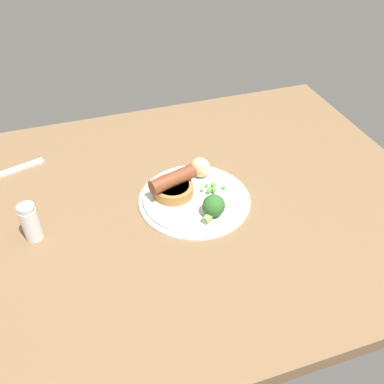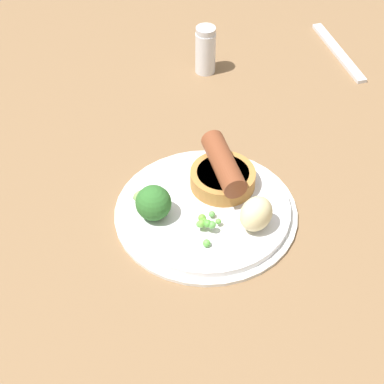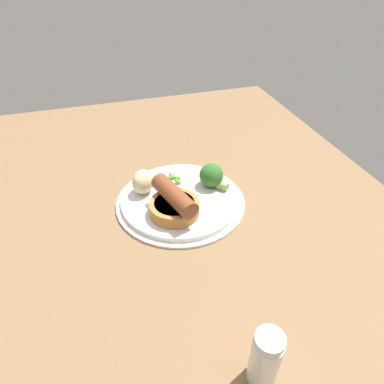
{
  "view_description": "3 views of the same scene",
  "coord_description": "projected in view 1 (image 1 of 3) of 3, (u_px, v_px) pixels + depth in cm",
  "views": [
    {
      "loc": [
        -16.34,
        -64.25,
        61.63
      ],
      "look_at": [
        4.59,
        -1.26,
        6.0
      ],
      "focal_mm": 40.0,
      "sensor_mm": 36.0,
      "label": 1
    },
    {
      "loc": [
        61.35,
        -1.14,
        62.48
      ],
      "look_at": [
        4.39,
        -2.52,
        5.96
      ],
      "focal_mm": 60.0,
      "sensor_mm": 36.0,
      "label": 2
    },
    {
      "loc": [
        -41.46,
        11.37,
        42.41
      ],
      "look_at": [
        3.64,
        -2.4,
        6.29
      ],
      "focal_mm": 32.0,
      "sensor_mm": 36.0,
      "label": 3
    }
  ],
  "objects": [
    {
      "name": "fork",
      "position": [
        4.0,
        174.0,
        0.96
      ],
      "size": [
        17.67,
        6.84,
        0.6
      ],
      "primitive_type": "cube",
      "rotation": [
        0.0,
        0.0,
        0.3
      ],
      "color": "silver",
      "rests_on": "dining_table"
    },
    {
      "name": "dinner_plate",
      "position": [
        194.0,
        199.0,
        0.89
      ],
      "size": [
        23.21,
        23.21,
        1.4
      ],
      "color": "silver",
      "rests_on": "dining_table"
    },
    {
      "name": "sausage_pudding",
      "position": [
        173.0,
        186.0,
        0.87
      ],
      "size": [
        10.35,
        8.44,
        5.23
      ],
      "rotation": [
        0.0,
        0.0,
        0.3
      ],
      "color": "#AD7538",
      "rests_on": "dinner_plate"
    },
    {
      "name": "dining_table",
      "position": [
        169.0,
        209.0,
        0.89
      ],
      "size": [
        110.0,
        80.0,
        3.0
      ],
      "primitive_type": "cube",
      "color": "brown",
      "rests_on": "ground"
    },
    {
      "name": "potato_chunk_2",
      "position": [
        200.0,
        167.0,
        0.92
      ],
      "size": [
        5.68,
        5.63,
        4.53
      ],
      "primitive_type": "ellipsoid",
      "rotation": [
        0.0,
        0.0,
        5.55
      ],
      "color": "beige",
      "rests_on": "dinner_plate"
    },
    {
      "name": "salt_shaker",
      "position": [
        30.0,
        222.0,
        0.79
      ],
      "size": [
        3.27,
        3.27,
        7.89
      ],
      "color": "silver",
      "rests_on": "dining_table"
    },
    {
      "name": "pea_pile",
      "position": [
        213.0,
        188.0,
        0.89
      ],
      "size": [
        5.54,
        3.07,
        1.91
      ],
      "color": "#62A747",
      "rests_on": "dinner_plate"
    },
    {
      "name": "broccoli_floret_near",
      "position": [
        213.0,
        206.0,
        0.82
      ],
      "size": [
        5.4,
        5.01,
        4.45
      ],
      "rotation": [
        0.0,
        0.0,
        0.68
      ],
      "color": "#2D6628",
      "rests_on": "dinner_plate"
    }
  ]
}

